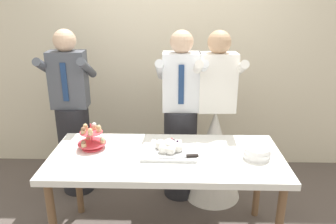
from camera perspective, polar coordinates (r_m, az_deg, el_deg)
The scene contains 8 objects.
rear_wall at distance 3.73m, azimuth 0.38°, elevation 12.02°, with size 5.20×0.10×2.90m, color beige.
dessert_table at distance 2.60m, azimuth -0.32°, elevation -8.91°, with size 1.80×0.80×0.78m.
cupcake_stand at distance 2.71m, azimuth -13.15°, elevation -4.41°, with size 0.23×0.23×0.21m.
main_cake_tray at distance 2.57m, azimuth 0.15°, elevation -6.48°, with size 0.44×0.31×0.13m.
plate_stack at distance 2.59m, azimuth 15.24°, elevation -6.79°, with size 0.20×0.20×0.09m.
person_groom at distance 3.18m, azimuth 2.20°, elevation -2.50°, with size 0.46×0.49×1.66m.
person_bride at distance 3.25m, azimuth 8.02°, elevation -5.33°, with size 0.56×0.56×1.66m.
person_guest at distance 3.39m, azimuth -16.16°, elevation -1.86°, with size 0.48×0.50×1.66m.
Camera 1 is at (0.08, -2.28, 1.94)m, focal length 35.11 mm.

